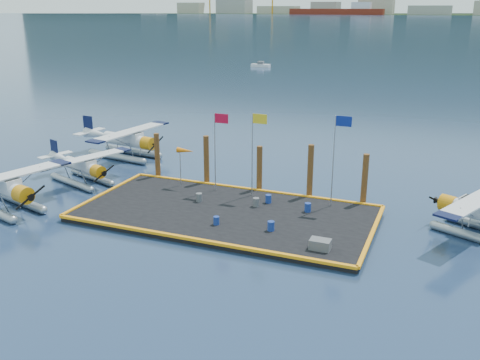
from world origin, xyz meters
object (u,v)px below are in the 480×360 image
at_px(drum_0, 199,197).
at_px(piling_3, 310,173).
at_px(windsock, 185,152).
at_px(seaplane_b, 83,168).
at_px(piling_4, 365,181).
at_px(drum_3, 216,221).
at_px(drum_4, 308,207).
at_px(flagpole_yellow, 255,142).
at_px(drum_5, 268,199).
at_px(flagpole_blue, 337,148).
at_px(seaplane_a, 4,190).
at_px(flagpole_red, 217,140).
at_px(crate, 320,244).
at_px(piling_1, 206,162).
at_px(piling_2, 259,170).
at_px(drum_2, 256,202).
at_px(seaplane_c, 127,142).
at_px(piling_0, 157,157).
at_px(drum_1, 271,226).

height_order(drum_0, piling_3, piling_3).
bearing_deg(windsock, seaplane_b, -170.23).
distance_m(windsock, piling_4, 13.68).
bearing_deg(drum_0, drum_3, -49.56).
xyz_separation_m(drum_4, flagpole_yellow, (-4.57, 1.72, 3.80)).
xyz_separation_m(drum_5, flagpole_blue, (4.51, 1.09, 3.98)).
height_order(seaplane_a, flagpole_red, flagpole_red).
relative_size(seaplane_b, crate, 6.91).
relative_size(drum_3, piling_3, 0.13).
distance_m(drum_4, piling_1, 9.95).
bearing_deg(drum_4, piling_2, 145.18).
bearing_deg(piling_4, drum_0, -158.70).
relative_size(seaplane_a, drum_2, 15.70).
distance_m(seaplane_c, drum_2, 18.50).
relative_size(seaplane_a, drum_5, 16.32).
bearing_deg(drum_5, flagpole_blue, 13.59).
bearing_deg(seaplane_c, drum_0, 60.98).
xyz_separation_m(drum_2, piling_3, (2.89, 3.71, 1.44)).
bearing_deg(seaplane_c, piling_1, 73.52).
bearing_deg(drum_4, drum_3, -137.89).
height_order(drum_4, flagpole_yellow, flagpole_yellow).
relative_size(seaplane_a, drum_4, 15.95).
bearing_deg(piling_0, seaplane_c, 141.41).
distance_m(seaplane_a, piling_1, 15.00).
xyz_separation_m(drum_2, windsock, (-6.64, 2.11, 2.51)).
relative_size(drum_1, piling_2, 0.16).
bearing_deg(seaplane_a, drum_5, 128.79).
distance_m(seaplane_a, drum_4, 21.46).
height_order(seaplane_c, drum_4, seaplane_c).
bearing_deg(piling_3, seaplane_b, -170.35).
bearing_deg(piling_0, windsock, -24.73).
relative_size(drum_3, flagpole_red, 0.09).
bearing_deg(drum_4, piling_0, 166.45).
height_order(drum_0, windsock, windsock).
bearing_deg(crate, drum_1, 157.18).
xyz_separation_m(drum_1, drum_2, (-2.36, 3.65, 0.00)).
bearing_deg(drum_0, piling_3, 31.41).
bearing_deg(drum_4, seaplane_c, 157.51).
bearing_deg(drum_1, piling_3, 85.90).
distance_m(seaplane_c, flagpole_blue, 22.60).
bearing_deg(piling_2, piling_0, 180.00).
relative_size(drum_0, flagpole_red, 0.10).
height_order(crate, piling_2, piling_2).
relative_size(drum_2, piling_2, 0.17).
xyz_separation_m(flagpole_red, piling_2, (2.79, 1.60, -2.50)).
xyz_separation_m(flagpole_blue, piling_4, (1.80, 1.60, -2.69)).
relative_size(drum_5, windsock, 0.19).
bearing_deg(piling_1, flagpole_yellow, -18.79).
height_order(windsock, piling_4, piling_4).
height_order(seaplane_b, seaplane_c, seaplane_c).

